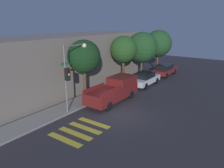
{
  "coord_description": "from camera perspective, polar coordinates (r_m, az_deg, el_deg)",
  "views": [
    {
      "loc": [
        -12.5,
        -8.01,
        6.7
      ],
      "look_at": [
        1.89,
        2.1,
        1.6
      ],
      "focal_mm": 35.0,
      "sensor_mm": 36.0,
      "label": 1
    }
  ],
  "objects": [
    {
      "name": "ground_plane",
      "position": [
        16.29,
        2.24,
        -8.13
      ],
      "size": [
        60.0,
        60.0,
        0.0
      ],
      "primitive_type": "plane",
      "color": "#2D2B30"
    },
    {
      "name": "sidewalk",
      "position": [
        18.68,
        -8.65,
        -4.81
      ],
      "size": [
        26.0,
        1.98,
        0.14
      ],
      "primitive_type": "cube",
      "color": "gray",
      "rests_on": "ground"
    },
    {
      "name": "building_row",
      "position": [
        21.15,
        -17.63,
        4.47
      ],
      "size": [
        26.0,
        6.0,
        5.38
      ],
      "primitive_type": "cube",
      "color": "slate",
      "rests_on": "ground"
    },
    {
      "name": "crosswalk",
      "position": [
        14.29,
        -8.28,
        -11.96
      ],
      "size": [
        3.13,
        2.6,
        0.0
      ],
      "color": "gold",
      "rests_on": "ground"
    },
    {
      "name": "traffic_light_pole",
      "position": [
        16.17,
        -10.65,
        4.16
      ],
      "size": [
        2.63,
        0.56,
        5.12
      ],
      "color": "slate",
      "rests_on": "ground"
    },
    {
      "name": "pickup_truck",
      "position": [
        18.74,
        0.57,
        -1.57
      ],
      "size": [
        5.42,
        1.97,
        1.96
      ],
      "color": "maroon",
      "rests_on": "ground"
    },
    {
      "name": "sedan_near_corner",
      "position": [
        23.56,
        8.48,
        1.39
      ],
      "size": [
        4.29,
        1.8,
        1.42
      ],
      "color": "silver",
      "rests_on": "ground"
    },
    {
      "name": "sedan_middle",
      "position": [
        28.55,
        13.58,
        3.69
      ],
      "size": [
        4.5,
        1.82,
        1.41
      ],
      "color": "maroon",
      "rests_on": "ground"
    },
    {
      "name": "tree_near_corner",
      "position": [
        18.2,
        -7.33,
        7.05
      ],
      "size": [
        2.76,
        2.76,
        5.26
      ],
      "color": "#4C3823",
      "rests_on": "ground"
    },
    {
      "name": "tree_midblock",
      "position": [
        23.03,
        3.04,
        8.98
      ],
      "size": [
        2.81,
        2.81,
        5.26
      ],
      "color": "#4C3823",
      "rests_on": "ground"
    },
    {
      "name": "tree_far_end",
      "position": [
        26.66,
        7.88,
        9.46
      ],
      "size": [
        3.64,
        3.64,
        5.48
      ],
      "color": "brown",
      "rests_on": "ground"
    },
    {
      "name": "tree_behind_truck",
      "position": [
        30.92,
        12.01,
        10.31
      ],
      "size": [
        3.63,
        3.63,
        5.55
      ],
      "color": "#4C3823",
      "rests_on": "ground"
    }
  ]
}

